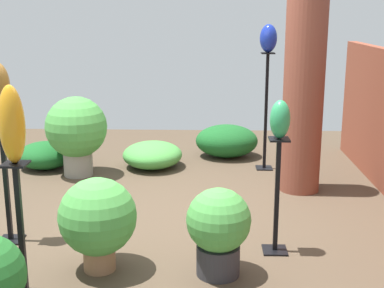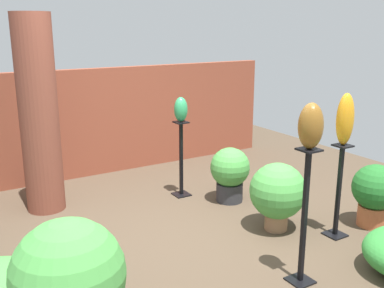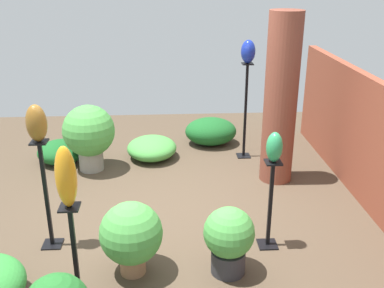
# 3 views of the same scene
# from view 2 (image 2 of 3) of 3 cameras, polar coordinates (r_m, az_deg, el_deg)

# --- Properties ---
(ground_plane) EXTENTS (8.00, 8.00, 0.00)m
(ground_plane) POSITION_cam_2_polar(r_m,az_deg,el_deg) (4.67, -1.01, -11.94)
(ground_plane) COLOR #4C3D2D
(brick_wall_back) EXTENTS (5.60, 0.12, 1.53)m
(brick_wall_back) POSITION_cam_2_polar(r_m,az_deg,el_deg) (6.56, -11.97, 2.73)
(brick_wall_back) COLOR brown
(brick_wall_back) RESTS_ON ground
(brick_pillar) EXTENTS (0.43, 0.43, 2.25)m
(brick_pillar) POSITION_cam_2_polar(r_m,az_deg,el_deg) (5.33, -18.87, 3.45)
(brick_pillar) COLOR brown
(brick_pillar) RESTS_ON ground
(pedestal_jade) EXTENTS (0.20, 0.20, 0.96)m
(pedestal_jade) POSITION_cam_2_polar(r_m,az_deg,el_deg) (5.64, -1.38, -2.37)
(pedestal_jade) COLOR black
(pedestal_jade) RESTS_ON ground
(pedestal_bronze) EXTENTS (0.20, 0.20, 1.17)m
(pedestal_bronze) POSITION_cam_2_polar(r_m,az_deg,el_deg) (3.85, 14.03, -9.75)
(pedestal_bronze) COLOR black
(pedestal_bronze) RESTS_ON ground
(pedestal_amber) EXTENTS (0.20, 0.20, 0.97)m
(pedestal_amber) POSITION_cam_2_polar(r_m,az_deg,el_deg) (4.80, 18.08, -6.23)
(pedestal_amber) COLOR black
(pedestal_amber) RESTS_ON ground
(art_vase_jade) EXTENTS (0.17, 0.16, 0.30)m
(art_vase_jade) POSITION_cam_2_polar(r_m,az_deg,el_deg) (5.48, -1.43, 4.41)
(art_vase_jade) COLOR #2D9356
(art_vase_jade) RESTS_ON pedestal_jade
(art_vase_bronze) EXTENTS (0.19, 0.20, 0.37)m
(art_vase_bronze) POSITION_cam_2_polar(r_m,az_deg,el_deg) (3.59, 14.84, 2.23)
(art_vase_bronze) COLOR brown
(art_vase_bronze) RESTS_ON pedestal_bronze
(art_vase_amber) EXTENTS (0.17, 0.17, 0.51)m
(art_vase_amber) POSITION_cam_2_polar(r_m,az_deg,el_deg) (4.59, 18.87, 2.99)
(art_vase_amber) COLOR orange
(art_vase_amber) RESTS_ON pedestal_amber
(potted_plant_walkway_edge) EXTENTS (0.49, 0.49, 0.68)m
(potted_plant_walkway_edge) POSITION_cam_2_polar(r_m,az_deg,el_deg) (5.19, 22.22, -5.64)
(potted_plant_walkway_edge) COLOR #B25B38
(potted_plant_walkway_edge) RESTS_ON ground
(potted_plant_near_pillar) EXTENTS (0.73, 0.73, 0.96)m
(potted_plant_near_pillar) POSITION_cam_2_polar(r_m,az_deg,el_deg) (3.05, -15.37, -16.32)
(potted_plant_near_pillar) COLOR gray
(potted_plant_near_pillar) RESTS_ON ground
(potted_plant_mid_right) EXTENTS (0.48, 0.48, 0.68)m
(potted_plant_mid_right) POSITION_cam_2_polar(r_m,az_deg,el_deg) (5.50, 4.84, -3.53)
(potted_plant_mid_right) COLOR #2D2D33
(potted_plant_mid_right) RESTS_ON ground
(potted_plant_back_center) EXTENTS (0.59, 0.59, 0.73)m
(potted_plant_back_center) POSITION_cam_2_polar(r_m,az_deg,el_deg) (4.80, 10.81, -6.06)
(potted_plant_back_center) COLOR #936B4C
(potted_plant_back_center) RESTS_ON ground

